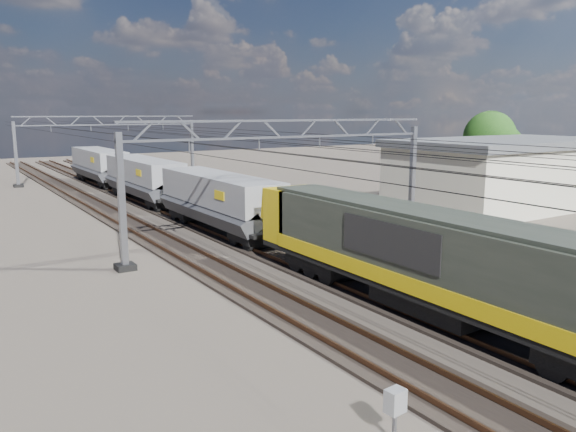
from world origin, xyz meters
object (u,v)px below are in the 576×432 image
trackside_cabinet (395,402)px  hopper_wagon_third (99,164)px  hopper_wagon_lead (219,198)px  tree_far (493,139)px  catenary_gantry_mid (290,177)px  catenary_gantry_far (111,146)px  hopper_wagon_mid (144,177)px  industrial_shed (506,173)px  locomotive (434,258)px

trackside_cabinet → hopper_wagon_third: bearing=77.6°
hopper_wagon_lead → tree_far: bearing=8.3°
hopper_wagon_lead → catenary_gantry_mid: bearing=-68.5°
catenary_gantry_mid → catenary_gantry_far: same height
hopper_wagon_lead → hopper_wagon_third: (0.00, 28.40, 0.00)m
hopper_wagon_mid → trackside_cabinet: bearing=-100.2°
catenary_gantry_far → trackside_cabinet: 54.46m
catenary_gantry_mid → hopper_wagon_mid: (-2.00, 19.27, -1.67)m
industrial_shed → hopper_wagon_mid: bearing=144.3°
catenary_gantry_far → hopper_wagon_lead: bearing=-93.7°
hopper_wagon_lead → hopper_wagon_third: 28.40m
hopper_wagon_mid → hopper_wagon_third: size_ratio=1.00×
trackside_cabinet → industrial_shed: (30.64, 19.69, 1.70)m
catenary_gantry_mid → hopper_wagon_third: size_ratio=1.53×
hopper_wagon_lead → hopper_wagon_mid: same height
catenary_gantry_mid → hopper_wagon_lead: 5.70m
hopper_wagon_lead → hopper_wagon_mid: bearing=90.0°
locomotive → hopper_wagon_lead: locomotive is taller
locomotive → trackside_cabinet: (-6.64, -5.06, -1.30)m
catenary_gantry_mid → trackside_cabinet: bearing=-116.0°
trackside_cabinet → tree_far: size_ratio=0.18×
locomotive → industrial_shed: industrial_shed is taller
trackside_cabinet → catenary_gantry_far: bearing=75.8°
catenary_gantry_far → hopper_wagon_mid: size_ratio=1.53×
catenary_gantry_mid → trackside_cabinet: catenary_gantry_mid is taller
catenary_gantry_mid → tree_far: bearing=17.9°
locomotive → hopper_wagon_third: bearing=90.0°
tree_far → catenary_gantry_mid: bearing=-162.1°
hopper_wagon_third → industrial_shed: industrial_shed is taller
locomotive → hopper_wagon_lead: bearing=90.0°
catenary_gantry_far → hopper_wagon_lead: size_ratio=1.53×
industrial_shed → tree_far: tree_far is taller
hopper_wagon_lead → trackside_cabinet: 23.74m
catenary_gantry_far → tree_far: 40.09m
hopper_wagon_mid → industrial_shed: 29.57m
catenary_gantry_mid → catenary_gantry_far: 36.00m
hopper_wagon_third → industrial_shed: bearing=-52.7°
hopper_wagon_third → catenary_gantry_far: bearing=51.6°
hopper_wagon_lead → trackside_cabinet: size_ratio=9.71×
hopper_wagon_mid → locomotive: bearing=-90.0°
trackside_cabinet → tree_far: tree_far is taller
hopper_wagon_lead → trackside_cabinet: hopper_wagon_lead is taller
hopper_wagon_mid → trackside_cabinet: (-6.64, -36.96, -1.21)m
industrial_shed → catenary_gantry_mid: bearing=-174.8°
catenary_gantry_mid → trackside_cabinet: (-8.64, -17.69, -2.88)m
locomotive → tree_far: size_ratio=2.76×
hopper_wagon_mid → hopper_wagon_third: 14.20m
catenary_gantry_mid → tree_far: size_ratio=2.60×
hopper_wagon_lead → tree_far: (32.32, 4.72, 2.64)m
hopper_wagon_lead → industrial_shed: (24.00, -3.07, 0.49)m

